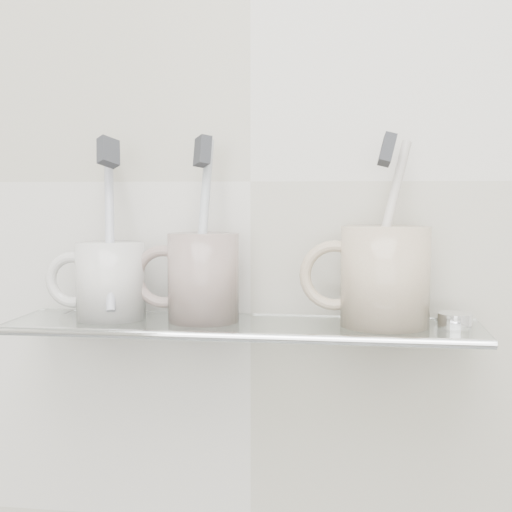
% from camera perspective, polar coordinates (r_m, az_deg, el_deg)
% --- Properties ---
extents(wall_back, '(2.50, 0.00, 2.50)m').
position_cam_1_polar(wall_back, '(0.81, -0.45, 5.98)').
color(wall_back, beige).
rests_on(wall_back, ground).
extents(shelf_glass, '(0.50, 0.12, 0.01)m').
position_cam_1_polar(shelf_glass, '(0.76, -1.13, -5.66)').
color(shelf_glass, silver).
rests_on(shelf_glass, wall_back).
extents(shelf_rail, '(0.50, 0.01, 0.01)m').
position_cam_1_polar(shelf_rail, '(0.70, -1.86, -6.50)').
color(shelf_rail, silver).
rests_on(shelf_rail, shelf_glass).
extents(bracket_left, '(0.02, 0.03, 0.02)m').
position_cam_1_polar(bracket_left, '(0.86, -14.59, -5.26)').
color(bracket_left, silver).
rests_on(bracket_left, wall_back).
extents(bracket_right, '(0.02, 0.03, 0.02)m').
position_cam_1_polar(bracket_right, '(0.80, 14.49, -6.03)').
color(bracket_right, silver).
rests_on(bracket_right, wall_back).
extents(mug_left, '(0.08, 0.08, 0.08)m').
position_cam_1_polar(mug_left, '(0.79, -11.55, -1.94)').
color(mug_left, silver).
rests_on(mug_left, shelf_glass).
extents(mug_left_handle, '(0.06, 0.01, 0.06)m').
position_cam_1_polar(mug_left_handle, '(0.81, -14.46, -1.87)').
color(mug_left_handle, silver).
rests_on(mug_left_handle, mug_left).
extents(toothbrush_left, '(0.04, 0.09, 0.18)m').
position_cam_1_polar(toothbrush_left, '(0.79, -11.63, 2.33)').
color(toothbrush_left, '#AFB3C4').
rests_on(toothbrush_left, mug_left).
extents(bristles_left, '(0.03, 0.04, 0.04)m').
position_cam_1_polar(bristles_left, '(0.79, -11.74, 8.16)').
color(bristles_left, '#2F3136').
rests_on(bristles_left, toothbrush_left).
extents(mug_center, '(0.09, 0.09, 0.09)m').
position_cam_1_polar(mug_center, '(0.76, -4.23, -1.72)').
color(mug_center, silver).
rests_on(mug_center, shelf_glass).
extents(mug_center_handle, '(0.07, 0.01, 0.07)m').
position_cam_1_polar(mug_center_handle, '(0.77, -7.43, -1.66)').
color(mug_center_handle, silver).
rests_on(mug_center_handle, mug_center).
extents(toothbrush_center, '(0.02, 0.05, 0.19)m').
position_cam_1_polar(toothbrush_center, '(0.76, -4.26, 2.32)').
color(toothbrush_center, silver).
rests_on(toothbrush_center, mug_center).
extents(bristles_center, '(0.02, 0.03, 0.03)m').
position_cam_1_polar(bristles_center, '(0.76, -4.30, 8.37)').
color(bristles_center, '#2F3136').
rests_on(bristles_center, toothbrush_center).
extents(mug_right, '(0.12, 0.12, 0.10)m').
position_cam_1_polar(mug_right, '(0.75, 10.29, -1.61)').
color(mug_right, beige).
rests_on(mug_right, shelf_glass).
extents(mug_right_handle, '(0.07, 0.01, 0.07)m').
position_cam_1_polar(mug_right_handle, '(0.75, 6.31, -1.56)').
color(mug_right_handle, beige).
rests_on(mug_right_handle, mug_right).
extents(toothbrush_right, '(0.05, 0.06, 0.18)m').
position_cam_1_polar(toothbrush_right, '(0.74, 10.35, 2.19)').
color(toothbrush_right, beige).
rests_on(toothbrush_right, mug_right).
extents(bristles_right, '(0.02, 0.03, 0.04)m').
position_cam_1_polar(bristles_right, '(0.74, 10.45, 8.37)').
color(bristles_right, '#2F3136').
rests_on(bristles_right, toothbrush_right).
extents(chrome_cap, '(0.04, 0.04, 0.01)m').
position_cam_1_polar(chrome_cap, '(0.76, 15.63, -4.97)').
color(chrome_cap, silver).
rests_on(chrome_cap, shelf_glass).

